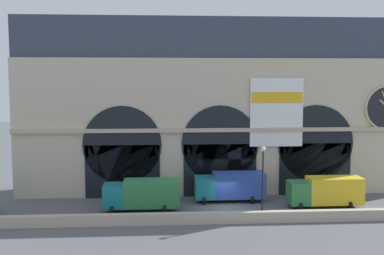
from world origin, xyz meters
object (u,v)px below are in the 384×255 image
object	(u,v)px
street_lamp_quayside	(263,173)
box_truck_center	(231,186)
box_truck_mideast	(326,191)
box_truck_midwest	(143,194)

from	to	relation	value
street_lamp_quayside	box_truck_center	bearing A→B (deg)	106.26
box_truck_center	box_truck_mideast	bearing A→B (deg)	-17.56
box_truck_midwest	box_truck_center	distance (m)	9.75
box_truck_midwest	street_lamp_quayside	xyz separation A→B (m)	(11.25, -3.77, 2.71)
box_truck_midwest	box_truck_center	xyz separation A→B (m)	(9.29, 2.94, 0.00)
box_truck_mideast	box_truck_center	bearing A→B (deg)	162.44
box_truck_center	box_truck_mideast	size ratio (longest dim) A/B	1.00
box_truck_center	box_truck_mideast	xyz separation A→B (m)	(9.36, -2.96, 0.00)
box_truck_midwest	box_truck_mideast	bearing A→B (deg)	-0.06
box_truck_midwest	street_lamp_quayside	distance (m)	12.17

